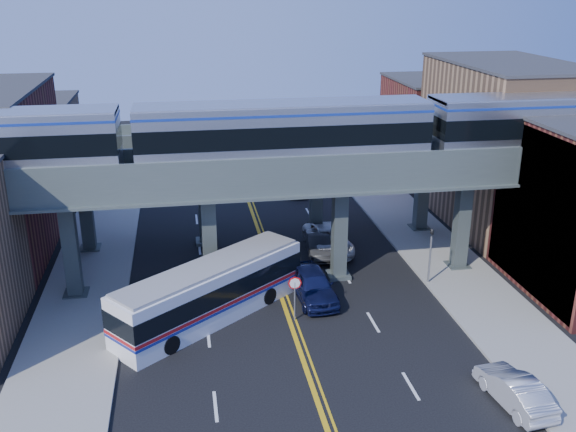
% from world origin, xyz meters
% --- Properties ---
extents(ground, '(120.00, 120.00, 0.00)m').
position_xyz_m(ground, '(0.00, 0.00, 0.00)').
color(ground, black).
rests_on(ground, ground).
extents(sidewalk_west, '(5.00, 70.00, 0.16)m').
position_xyz_m(sidewalk_west, '(-11.50, 10.00, 0.08)').
color(sidewalk_west, gray).
rests_on(sidewalk_west, ground).
extents(sidewalk_east, '(5.00, 70.00, 0.16)m').
position_xyz_m(sidewalk_east, '(11.50, 10.00, 0.08)').
color(sidewalk_east, gray).
rests_on(sidewalk_east, ground).
extents(building_west_c, '(8.00, 10.00, 8.00)m').
position_xyz_m(building_west_c, '(-18.50, 29.00, 4.00)').
color(building_west_c, '#8D6849').
rests_on(building_west_c, ground).
extents(building_east_b, '(8.00, 14.00, 12.00)m').
position_xyz_m(building_east_b, '(18.50, 16.00, 6.00)').
color(building_east_b, '#8D6849').
rests_on(building_east_b, ground).
extents(building_east_c, '(8.00, 10.00, 9.00)m').
position_xyz_m(building_east_c, '(18.50, 29.00, 4.50)').
color(building_east_c, maroon).
rests_on(building_east_c, ground).
extents(mural_panel, '(0.10, 9.50, 9.50)m').
position_xyz_m(mural_panel, '(14.55, 4.00, 4.75)').
color(mural_panel, teal).
rests_on(mural_panel, ground).
extents(elevated_viaduct_near, '(52.00, 3.60, 7.40)m').
position_xyz_m(elevated_viaduct_near, '(0.00, 8.00, 6.47)').
color(elevated_viaduct_near, '#45504E').
rests_on(elevated_viaduct_near, ground).
extents(elevated_viaduct_far, '(52.00, 3.60, 7.40)m').
position_xyz_m(elevated_viaduct_far, '(0.00, 15.00, 6.47)').
color(elevated_viaduct_far, '#45504E').
rests_on(elevated_viaduct_far, ground).
extents(transit_train, '(51.95, 3.26, 3.81)m').
position_xyz_m(transit_train, '(0.50, 8.00, 9.46)').
color(transit_train, black).
rests_on(transit_train, elevated_viaduct_near).
extents(stop_sign, '(0.76, 0.09, 2.63)m').
position_xyz_m(stop_sign, '(0.30, 3.00, 1.76)').
color(stop_sign, slate).
rests_on(stop_sign, ground).
extents(traffic_signal, '(0.15, 0.18, 4.10)m').
position_xyz_m(traffic_signal, '(9.20, 6.00, 2.30)').
color(traffic_signal, slate).
rests_on(traffic_signal, ground).
extents(transit_bus, '(10.97, 9.48, 3.07)m').
position_xyz_m(transit_bus, '(-4.20, 3.99, 1.58)').
color(transit_bus, white).
rests_on(transit_bus, ground).
extents(car_lane_a, '(2.50, 5.42, 1.80)m').
position_xyz_m(car_lane_a, '(1.80, 5.36, 0.90)').
color(car_lane_a, '#10153C').
rests_on(car_lane_a, ground).
extents(car_lane_b, '(1.88, 4.51, 1.45)m').
position_xyz_m(car_lane_b, '(3.49, 11.65, 0.72)').
color(car_lane_b, '#2F3032').
rests_on(car_lane_b, ground).
extents(car_lane_c, '(2.80, 5.77, 1.58)m').
position_xyz_m(car_lane_c, '(4.32, 12.26, 0.79)').
color(car_lane_c, silver).
rests_on(car_lane_c, ground).
extents(car_lane_d, '(2.50, 5.95, 1.72)m').
position_xyz_m(car_lane_d, '(4.46, 26.09, 0.86)').
color(car_lane_d, '#B9BABE').
rests_on(car_lane_d, ground).
extents(car_parked_curb, '(2.04, 4.52, 1.44)m').
position_xyz_m(car_parked_curb, '(8.50, -5.99, 0.72)').
color(car_parked_curb, '#B7B7BC').
rests_on(car_parked_curb, ground).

